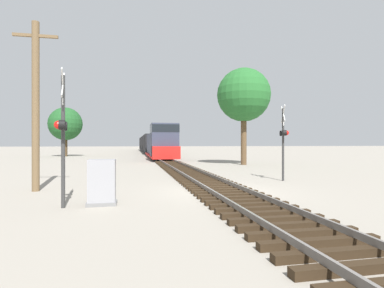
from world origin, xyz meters
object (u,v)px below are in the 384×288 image
at_px(crossing_signal_near, 62,130).
at_px(utility_pole, 36,104).
at_px(tree_far_right, 244,95).
at_px(crossing_signal_far, 284,137).
at_px(freight_train, 150,144).
at_px(relay_cabinet, 102,183).
at_px(tree_mid_background, 65,124).

height_order(crossing_signal_near, utility_pole, utility_pole).
bearing_deg(crossing_signal_near, tree_far_right, 136.35).
bearing_deg(crossing_signal_far, freight_train, 20.76).
height_order(crossing_signal_near, relay_cabinet, crossing_signal_near).
relative_size(crossing_signal_far, relay_cabinet, 2.74).
relative_size(freight_train, relay_cabinet, 45.09).
bearing_deg(crossing_signal_near, tree_mid_background, -175.54).
height_order(crossing_signal_near, crossing_signal_far, crossing_signal_near).
distance_m(freight_train, tree_far_right, 39.53).
relative_size(freight_train, crossing_signal_far, 16.46).
bearing_deg(utility_pole, crossing_signal_far, 5.84).
distance_m(crossing_signal_far, utility_pole, 12.27).
bearing_deg(tree_mid_background, freight_train, 48.40).
relative_size(freight_train, tree_far_right, 7.35).
bearing_deg(relay_cabinet, tree_far_right, 55.75).
bearing_deg(tree_mid_background, utility_pole, -80.10).
distance_m(relay_cabinet, tree_far_right, 21.10).
xyz_separation_m(relay_cabinet, tree_mid_background, (-9.37, 39.66, 4.34)).
bearing_deg(utility_pole, tree_mid_background, 99.90).
height_order(freight_train, tree_far_right, tree_far_right).
xyz_separation_m(crossing_signal_near, utility_pole, (-1.88, 3.75, 1.26)).
relative_size(crossing_signal_near, utility_pole, 0.60).
distance_m(freight_train, tree_mid_background, 21.29).
xyz_separation_m(crossing_signal_near, relay_cabinet, (1.18, 0.24, -1.73)).
bearing_deg(utility_pole, freight_train, 81.59).
xyz_separation_m(utility_pole, tree_far_right, (14.46, 13.25, 2.91)).
relative_size(crossing_signal_near, crossing_signal_far, 1.06).
distance_m(crossing_signal_near, relay_cabinet, 2.11).
distance_m(utility_pole, tree_mid_background, 36.73).
distance_m(utility_pole, tree_far_right, 19.83).
xyz_separation_m(tree_far_right, tree_mid_background, (-20.77, 22.91, -1.55)).
height_order(utility_pole, tree_mid_background, tree_mid_background).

